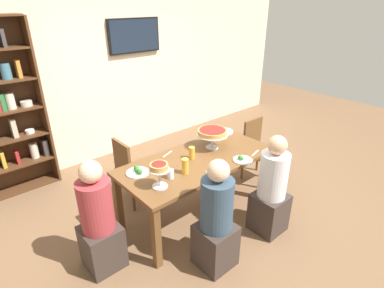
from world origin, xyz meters
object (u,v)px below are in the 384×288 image
at_px(personal_pizza_stand, 159,170).
at_px(salad_plate_near_diner, 242,160).
at_px(diner_near_right, 271,192).
at_px(deep_dish_pizza_stand, 212,133).
at_px(diner_head_west, 99,225).
at_px(cutlery_fork_near, 213,169).
at_px(diner_near_left, 216,223).
at_px(television, 134,36).
at_px(beer_glass_amber_short, 224,134).
at_px(cutlery_knife_near, 255,153).
at_px(chair_far_left, 131,168).
at_px(beer_glass_amber_tall, 185,166).
at_px(cutlery_fork_far, 167,154).
at_px(dining_table, 198,166).
at_px(salad_plate_spare, 138,172).
at_px(salad_plate_far_diner, 223,131).
at_px(beer_glass_amber_spare, 192,153).
at_px(chair_head_east, 258,147).
at_px(water_glass_clear_near, 171,174).

relative_size(personal_pizza_stand, salad_plate_near_diner, 1.16).
distance_m(diner_near_right, deep_dish_pizza_stand, 0.94).
bearing_deg(diner_head_west, cutlery_fork_near, -12.99).
xyz_separation_m(diner_near_left, deep_dish_pizza_stand, (0.72, 0.79, 0.44)).
xyz_separation_m(television, beer_glass_amber_short, (0.04, -1.93, -1.04)).
bearing_deg(cutlery_knife_near, chair_far_left, 120.43).
relative_size(personal_pizza_stand, beer_glass_amber_short, 1.73).
xyz_separation_m(beer_glass_amber_tall, cutlery_fork_far, (0.12, 0.46, -0.08)).
height_order(chair_far_left, beer_glass_amber_tall, beer_glass_amber_tall).
height_order(dining_table, salad_plate_spare, salad_plate_spare).
relative_size(dining_table, cutlery_fork_far, 10.03).
distance_m(diner_head_west, diner_near_left, 1.07).
bearing_deg(cutlery_fork_near, salad_plate_near_diner, -6.07).
xyz_separation_m(chair_far_left, salad_plate_far_diner, (1.23, -0.37, 0.27)).
bearing_deg(diner_head_west, beer_glass_amber_short, 5.66).
height_order(chair_far_left, beer_glass_amber_short, beer_glass_amber_short).
distance_m(chair_far_left, cutlery_fork_far, 0.54).
xyz_separation_m(salad_plate_far_diner, beer_glass_amber_spare, (-0.82, -0.29, 0.06)).
bearing_deg(salad_plate_far_diner, cutlery_knife_near, -104.63).
xyz_separation_m(salad_plate_spare, cutlery_fork_near, (0.63, -0.45, -0.02)).
distance_m(chair_head_east, salad_plate_far_diner, 0.57).
bearing_deg(diner_near_left, chair_head_east, -64.64).
relative_size(diner_near_right, chair_head_east, 1.32).
distance_m(dining_table, personal_pizza_stand, 0.73).
xyz_separation_m(diner_near_right, diner_near_left, (-0.80, 0.04, 0.00)).
xyz_separation_m(chair_head_east, salad_plate_far_diner, (-0.42, 0.28, 0.27)).
xyz_separation_m(beer_glass_amber_short, cutlery_fork_near, (-0.66, -0.45, -0.07)).
height_order(salad_plate_spare, cutlery_knife_near, salad_plate_spare).
distance_m(deep_dish_pizza_stand, beer_glass_amber_short, 0.33).
relative_size(beer_glass_amber_tall, water_glass_clear_near, 1.75).
xyz_separation_m(salad_plate_near_diner, beer_glass_amber_short, (0.28, 0.53, 0.06)).
bearing_deg(cutlery_fork_near, personal_pizza_stand, 176.27).
bearing_deg(beer_glass_amber_spare, water_glass_clear_near, -158.32).
relative_size(dining_table, water_glass_clear_near, 19.18).
height_order(diner_near_left, water_glass_clear_near, diner_near_left).
bearing_deg(salad_plate_near_diner, diner_near_left, -155.32).
xyz_separation_m(salad_plate_spare, beer_glass_amber_tall, (0.37, -0.32, 0.06)).
distance_m(diner_head_west, beer_glass_amber_short, 1.88).
bearing_deg(salad_plate_far_diner, beer_glass_amber_short, -134.11).
xyz_separation_m(chair_head_east, personal_pizza_stand, (-1.84, -0.24, 0.44)).
distance_m(diner_near_left, beer_glass_amber_short, 1.38).
bearing_deg(diner_head_west, chair_head_east, 1.50).
relative_size(chair_head_east, beer_glass_amber_tall, 5.28).
height_order(diner_near_right, cutlery_fork_far, diner_near_right).
relative_size(television, chair_head_east, 1.01).
xyz_separation_m(diner_near_left, cutlery_fork_far, (0.21, 1.01, 0.25)).
bearing_deg(cutlery_fork_far, diner_near_right, 99.72).
xyz_separation_m(salad_plate_far_diner, cutlery_fork_near, (-0.82, -0.62, -0.01)).
height_order(beer_glass_amber_tall, cutlery_fork_near, beer_glass_amber_tall).
height_order(deep_dish_pizza_stand, water_glass_clear_near, deep_dish_pizza_stand).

